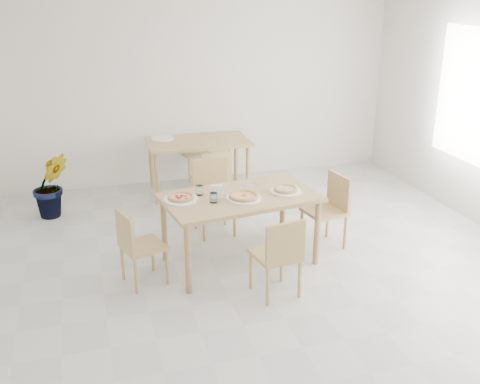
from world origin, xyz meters
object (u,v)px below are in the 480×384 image
object	(u,v)px
pizza_mushroom	(286,189)
pizza_pepperoni	(181,197)
plate_pepperoni	(181,199)
main_table	(240,203)
chair_south	(279,252)
chair_north	(213,191)
plate_empty	(162,139)
chair_east	(330,205)
napkin_holder	(217,192)
potted_plant	(51,185)
plate_margherita	(244,198)
tumbler_a	(199,190)
chair_west	(136,243)
chair_back_n	(191,148)
tumbler_b	(214,198)
chair_back_s	(213,176)
pizza_margherita	(244,196)
plate_mushroom	(286,191)
second_table	(198,147)

from	to	relation	value
pizza_mushroom	pizza_pepperoni	bearing A→B (deg)	176.43
plate_pepperoni	main_table	bearing A→B (deg)	-3.80
chair_south	pizza_mushroom	distance (m)	0.88
chair_north	plate_empty	size ratio (longest dim) A/B	2.73
main_table	chair_east	xyz separation A→B (m)	(1.07, 0.13, -0.20)
plate_pepperoni	napkin_holder	distance (m)	0.37
potted_plant	chair_east	bearing A→B (deg)	-29.92
plate_margherita	tumbler_a	distance (m)	0.47
plate_pepperoni	plate_empty	xyz separation A→B (m)	(0.18, 2.35, 0.00)
chair_north	chair_west	bearing A→B (deg)	-136.89
plate_pepperoni	chair_back_n	bearing A→B (deg)	76.64
chair_west	tumbler_a	size ratio (longest dim) A/B	7.67
plate_pepperoni	chair_back_n	world-z (taller)	chair_back_n
pizza_mushroom	tumbler_a	size ratio (longest dim) A/B	2.90
chair_east	tumbler_b	xyz separation A→B (m)	(-1.37, -0.24, 0.33)
tumbler_b	chair_back_s	size ratio (longest dim) A/B	0.12
chair_west	tumbler_b	xyz separation A→B (m)	(0.78, 0.06, 0.35)
tumbler_a	pizza_margherita	bearing A→B (deg)	-30.60
chair_back_s	pizza_pepperoni	bearing A→B (deg)	54.49
plate_pepperoni	pizza_margherita	xyz separation A→B (m)	(0.61, -0.14, 0.02)
plate_pepperoni	chair_east	bearing A→B (deg)	3.11
plate_mushroom	tumbler_a	distance (m)	0.89
main_table	pizza_margherita	xyz separation A→B (m)	(0.01, -0.10, 0.11)
second_table	potted_plant	size ratio (longest dim) A/B	1.69
chair_north	plate_empty	distance (m)	1.58
pizza_mushroom	tumbler_b	world-z (taller)	tumbler_b
plate_margherita	chair_back_n	xyz separation A→B (m)	(0.07, 3.00, -0.31)
chair_north	napkin_holder	distance (m)	0.96
main_table	chair_west	world-z (taller)	chair_west
plate_margherita	chair_back_s	world-z (taller)	chair_back_s
pizza_mushroom	plate_pepperoni	bearing A→B (deg)	176.43
pizza_mushroom	second_table	world-z (taller)	pizza_mushroom
tumbler_b	tumbler_a	bearing A→B (deg)	110.04
main_table	plate_margherita	size ratio (longest dim) A/B	4.72
chair_back_n	chair_north	bearing A→B (deg)	-110.35
napkin_holder	chair_back_s	xyz separation A→B (m)	(0.31, 1.46, -0.34)
plate_mushroom	pizza_margherita	world-z (taller)	pizza_margherita
chair_west	pizza_pepperoni	distance (m)	0.63
plate_pepperoni	chair_back_s	bearing A→B (deg)	64.62
plate_margherita	chair_south	bearing A→B (deg)	-78.10
tumbler_b	second_table	xyz separation A→B (m)	(0.34, 2.31, -0.14)
chair_back_n	second_table	bearing A→B (deg)	-109.26
chair_east	pizza_pepperoni	bearing A→B (deg)	-96.34
main_table	tumbler_a	distance (m)	0.43
plate_margherita	main_table	bearing A→B (deg)	95.46
plate_margherita	tumbler_b	distance (m)	0.31
pizza_margherita	second_table	distance (m)	2.30
chair_south	pizza_margherita	bearing A→B (deg)	-87.57
tumbler_a	second_table	xyz separation A→B (m)	(0.43, 2.06, -0.14)
plate_mushroom	plate_pepperoni	distance (m)	1.08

